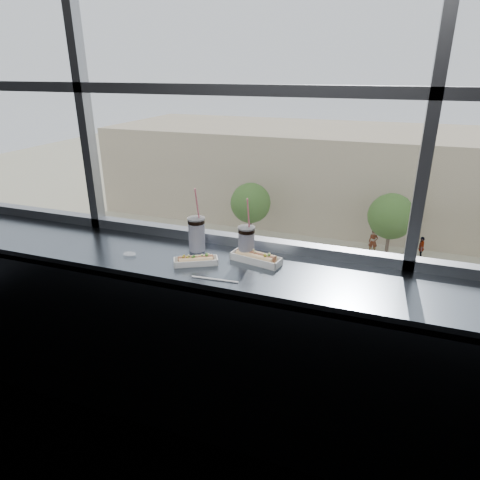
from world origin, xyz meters
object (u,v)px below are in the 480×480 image
(soda_cup_right, at_px, (246,241))
(soda_cup_left, at_px, (197,232))
(pedestrian_c, at_px, (421,246))
(hotdog_tray_right, at_px, (256,257))
(tree_left, at_px, (251,203))
(wrapper, at_px, (129,254))
(car_near_b, at_px, (243,313))
(car_near_c, at_px, (372,338))
(tree_center, at_px, (391,216))
(pedestrian_b, at_px, (373,239))
(car_near_a, at_px, (132,294))
(car_far_a, at_px, (199,243))
(loose_straw, at_px, (215,279))
(hotdog_tray_left, at_px, (196,260))
(car_far_b, at_px, (419,276))

(soda_cup_right, bearing_deg, soda_cup_left, 177.13)
(soda_cup_left, relative_size, pedestrian_c, 0.18)
(hotdog_tray_right, distance_m, tree_left, 30.99)
(soda_cup_left, distance_m, tree_left, 30.86)
(wrapper, bearing_deg, car_near_b, 107.03)
(soda_cup_left, distance_m, car_near_c, 19.63)
(soda_cup_right, relative_size, tree_center, 0.07)
(tree_left, bearing_deg, car_near_b, -73.17)
(hotdog_tray_right, height_order, car_near_c, hotdog_tray_right)
(car_near_c, xyz_separation_m, pedestrian_b, (-0.74, 13.13, 0.01))
(car_near_b, distance_m, pedestrian_b, 14.33)
(hotdog_tray_right, xyz_separation_m, car_near_a, (-12.52, 16.21, -11.14))
(soda_cup_right, height_order, car_near_c, soda_cup_right)
(wrapper, height_order, tree_center, wrapper)
(car_far_a, height_order, tree_center, tree_center)
(loose_straw, relative_size, car_near_a, 0.04)
(soda_cup_left, bearing_deg, car_near_a, 126.91)
(wrapper, distance_m, car_near_c, 19.76)
(hotdog_tray_right, bearing_deg, pedestrian_b, 101.65)
(car_near_c, xyz_separation_m, pedestrian_c, (2.62, 13.10, -0.03))
(soda_cup_left, bearing_deg, car_near_b, 108.31)
(hotdog_tray_left, distance_m, soda_cup_right, 0.30)
(wrapper, relative_size, car_near_b, 0.01)
(loose_straw, xyz_separation_m, car_near_b, (-5.60, 16.49, -10.92))
(car_far_b, bearing_deg, car_near_c, 168.36)
(car_near_c, height_order, pedestrian_c, car_near_c)
(soda_cup_left, distance_m, loose_straw, 0.42)
(loose_straw, distance_m, car_near_c, 19.82)
(soda_cup_left, xyz_separation_m, car_near_b, (-5.35, 16.16, -11.03))
(hotdog_tray_right, height_order, car_far_a, hotdog_tray_right)
(soda_cup_left, relative_size, soda_cup_right, 1.06)
(hotdog_tray_right, relative_size, wrapper, 3.35)
(car_near_c, relative_size, pedestrian_b, 2.93)
(hotdog_tray_right, distance_m, soda_cup_left, 0.39)
(loose_straw, relative_size, pedestrian_c, 0.12)
(car_near_b, xyz_separation_m, tree_center, (6.76, 12.00, 2.26))
(car_far_b, distance_m, pedestrian_b, 5.97)
(soda_cup_right, relative_size, car_near_a, 0.07)
(wrapper, distance_m, tree_left, 30.93)
(tree_left, bearing_deg, hotdog_tray_right, -71.64)
(soda_cup_right, bearing_deg, loose_straw, -101.77)
(car_near_c, bearing_deg, pedestrian_c, -14.68)
(soda_cup_left, bearing_deg, wrapper, -148.21)
(car_near_c, distance_m, car_far_b, 8.33)
(loose_straw, relative_size, tree_left, 0.05)
(wrapper, relative_size, car_near_a, 0.02)
(soda_cup_left, height_order, car_far_a, soda_cup_left)
(car_near_c, bearing_deg, pedestrian_b, -0.13)
(car_near_a, bearing_deg, soda_cup_right, -142.59)
(soda_cup_left, height_order, pedestrian_c, soda_cup_left)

